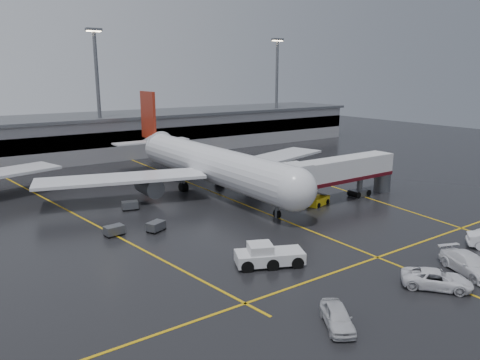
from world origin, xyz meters
TOP-DOWN VIEW (x-y plane):
  - ground at (0.00, 0.00)m, footprint 220.00×220.00m
  - apron_line_centre at (0.00, 0.00)m, footprint 0.25×90.00m
  - apron_line_stop at (0.00, -22.00)m, footprint 60.00×0.25m
  - apron_line_left at (-20.00, 10.00)m, footprint 9.99×69.35m
  - apron_line_right at (18.00, 10.00)m, footprint 7.57×69.64m
  - terminal at (0.00, 47.93)m, footprint 122.00×19.00m
  - light_mast_mid at (-5.00, 42.00)m, footprint 3.00×1.20m
  - light_mast_right at (40.00, 42.00)m, footprint 3.00×1.20m
  - main_airliner at (0.00, 9.70)m, footprint 48.80×45.60m
  - jet_bridge at (11.87, -6.00)m, footprint 19.90×3.40m
  - pushback_tractor at (-9.70, -17.39)m, footprint 6.65×4.80m
  - belt_loader at (8.07, -5.86)m, footprint 3.79×2.41m
  - service_van_a at (-1.22, -28.81)m, footprint 5.42×5.85m
  - service_van_b at (3.65, -28.86)m, footprint 4.43×6.46m
  - service_van_d at (-12.17, -28.24)m, footprint 3.80×4.62m
  - baggage_cart_a at (-14.16, -3.11)m, footprint 2.36×2.03m
  - baggage_cart_b at (-18.42, -1.77)m, footprint 2.12×1.49m
  - baggage_cart_c at (-13.41, 6.33)m, footprint 2.28×1.81m

SIDE VIEW (x-z plane):
  - ground at x=0.00m, z-range 0.00..0.00m
  - apron_line_centre at x=0.00m, z-range 0.00..0.02m
  - apron_line_stop at x=0.00m, z-range 0.00..0.02m
  - apron_line_left at x=-20.00m, z-range 0.00..0.02m
  - apron_line_right at x=18.00m, z-range 0.00..0.02m
  - belt_loader at x=8.07m, z-range -0.56..1.66m
  - baggage_cart_a at x=-14.16m, z-range 0.07..1.19m
  - baggage_cart_b at x=-18.42m, z-range 0.07..1.19m
  - baggage_cart_c at x=-13.41m, z-range 0.07..1.19m
  - service_van_d at x=-12.17m, z-range 0.00..1.48m
  - service_van_a at x=-1.22m, z-range 0.00..1.52m
  - service_van_b at x=3.65m, z-range 0.00..1.74m
  - pushback_tractor at x=-9.70m, z-range -0.22..1.98m
  - jet_bridge at x=11.87m, z-range 0.91..6.96m
  - main_airliner at x=0.00m, z-range -2.84..11.26m
  - terminal at x=0.00m, z-range 0.02..8.62m
  - light_mast_mid at x=-5.00m, z-range 1.75..27.20m
  - light_mast_right at x=40.00m, z-range 1.75..27.20m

